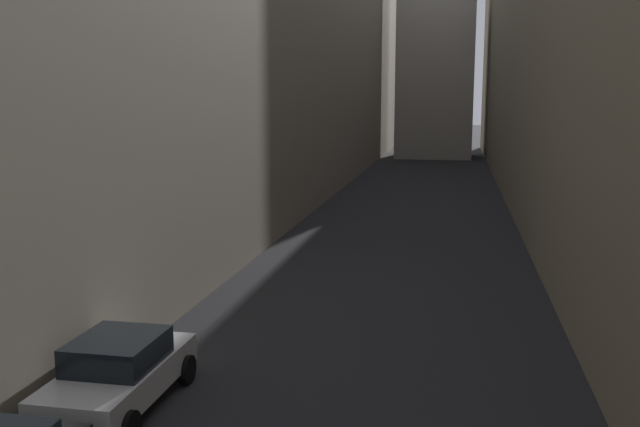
{
  "coord_description": "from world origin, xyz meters",
  "views": [
    {
      "loc": [
        2.34,
        11.36,
        6.44
      ],
      "look_at": [
        0.0,
        23.4,
        4.39
      ],
      "focal_mm": 39.06,
      "sensor_mm": 36.0,
      "label": 1
    }
  ],
  "objects": [
    {
      "name": "building_block_right",
      "position": [
        11.16,
        50.0,
        9.25
      ],
      "size": [
        11.32,
        108.0,
        18.49
      ],
      "primitive_type": "cube",
      "color": "gray",
      "rests_on": "ground"
    },
    {
      "name": "ground_plane",
      "position": [
        0.0,
        48.0,
        0.0
      ],
      "size": [
        264.0,
        264.0,
        0.0
      ],
      "primitive_type": "plane",
      "color": "#232326"
    },
    {
      "name": "building_block_left",
      "position": [
        -11.62,
        50.0,
        9.28
      ],
      "size": [
        12.25,
        108.0,
        18.56
      ],
      "primitive_type": "cube",
      "color": "gray",
      "rests_on": "ground"
    },
    {
      "name": "parked_car_left_far",
      "position": [
        -4.4,
        24.05,
        0.79
      ],
      "size": [
        2.02,
        4.24,
        1.55
      ],
      "rotation": [
        0.0,
        0.0,
        1.57
      ],
      "color": "silver",
      "rests_on": "ground"
    }
  ]
}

